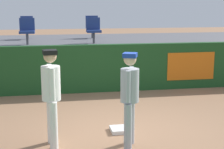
# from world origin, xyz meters

# --- Properties ---
(ground_plane) EXTENTS (60.00, 60.00, 0.00)m
(ground_plane) POSITION_xyz_m (0.00, 0.00, 0.00)
(ground_plane) COLOR #936B4C
(first_base) EXTENTS (0.40, 0.40, 0.08)m
(first_base) POSITION_xyz_m (-0.07, -0.05, 0.04)
(first_base) COLOR white
(first_base) RESTS_ON ground_plane
(player_fielder_home) EXTENTS (0.38, 0.57, 1.79)m
(player_fielder_home) POSITION_xyz_m (-1.45, -0.54, 1.03)
(player_fielder_home) COLOR white
(player_fielder_home) RESTS_ON ground_plane
(player_runner_visitor) EXTENTS (0.43, 0.46, 1.74)m
(player_runner_visitor) POSITION_xyz_m (-0.07, -0.83, 1.01)
(player_runner_visitor) COLOR #9EA3AD
(player_runner_visitor) RESTS_ON ground_plane
(field_wall) EXTENTS (18.00, 0.26, 1.41)m
(field_wall) POSITION_xyz_m (0.01, 3.36, 0.71)
(field_wall) COLOR #19471E
(field_wall) RESTS_ON ground_plane
(bleacher_platform) EXTENTS (18.00, 4.80, 1.30)m
(bleacher_platform) POSITION_xyz_m (0.00, 5.93, 0.65)
(bleacher_platform) COLOR #59595E
(bleacher_platform) RESTS_ON ground_plane
(seat_front_center) EXTENTS (0.46, 0.44, 0.84)m
(seat_front_center) POSITION_xyz_m (-0.02, 4.80, 1.77)
(seat_front_center) COLOR #4C4C51
(seat_front_center) RESTS_ON bleacher_platform
(seat_back_center) EXTENTS (0.47, 0.44, 0.84)m
(seat_back_center) POSITION_xyz_m (0.15, 6.60, 1.77)
(seat_back_center) COLOR #4C4C51
(seat_back_center) RESTS_ON bleacher_platform
(seat_front_left) EXTENTS (0.48, 0.44, 0.84)m
(seat_front_left) POSITION_xyz_m (-2.16, 4.80, 1.77)
(seat_front_left) COLOR #4C4C51
(seat_front_left) RESTS_ON bleacher_platform
(seat_back_left) EXTENTS (0.45, 0.44, 0.84)m
(seat_back_left) POSITION_xyz_m (-2.28, 6.60, 1.77)
(seat_back_left) COLOR #4C4C51
(seat_back_left) RESTS_ON bleacher_platform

